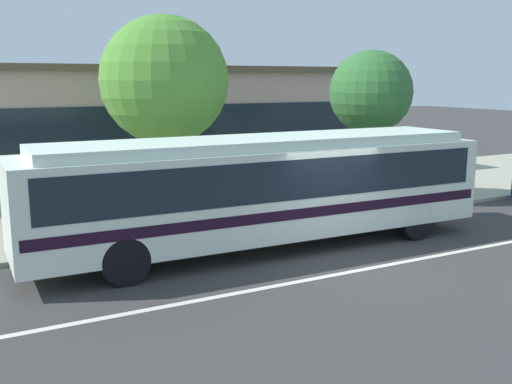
# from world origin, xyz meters

# --- Properties ---
(ground_plane) EXTENTS (120.00, 120.00, 0.00)m
(ground_plane) POSITION_xyz_m (0.00, 0.00, 0.00)
(ground_plane) COLOR #393838
(sidewalk_slab) EXTENTS (60.00, 8.00, 0.12)m
(sidewalk_slab) POSITION_xyz_m (0.00, 7.05, 0.06)
(sidewalk_slab) COLOR #A1A089
(sidewalk_slab) RESTS_ON ground_plane
(lane_stripe_center) EXTENTS (56.00, 0.16, 0.01)m
(lane_stripe_center) POSITION_xyz_m (0.00, -0.80, 0.00)
(lane_stripe_center) COLOR silver
(lane_stripe_center) RESTS_ON ground_plane
(transit_bus) EXTENTS (11.66, 2.62, 2.75)m
(transit_bus) POSITION_xyz_m (-1.16, 1.70, 1.60)
(transit_bus) COLOR silver
(transit_bus) RESTS_ON ground_plane
(pedestrian_waiting_near_sign) EXTENTS (0.47, 0.47, 1.77)m
(pedestrian_waiting_near_sign) POSITION_xyz_m (4.75, 4.54, 1.16)
(pedestrian_waiting_near_sign) COLOR navy
(pedestrian_waiting_near_sign) RESTS_ON sidewalk_slab
(pedestrian_walking_along_curb) EXTENTS (0.48, 0.48, 1.61)m
(pedestrian_walking_along_curb) POSITION_xyz_m (-4.24, 5.01, 1.06)
(pedestrian_walking_along_curb) COLOR navy
(pedestrian_walking_along_curb) RESTS_ON sidewalk_slab
(pedestrian_standing_by_tree) EXTENTS (0.45, 0.45, 1.74)m
(pedestrian_standing_by_tree) POSITION_xyz_m (-3.53, 4.94, 1.14)
(pedestrian_standing_by_tree) COLOR navy
(pedestrian_standing_by_tree) RESTS_ON sidewalk_slab
(street_tree_near_stop) EXTENTS (3.79, 3.79, 5.86)m
(street_tree_near_stop) POSITION_xyz_m (-2.02, 6.23, 4.07)
(street_tree_near_stop) COLOR brown
(street_tree_near_stop) RESTS_ON sidewalk_slab
(street_tree_mid_block) EXTENTS (2.77, 2.77, 4.96)m
(street_tree_mid_block) POSITION_xyz_m (4.78, 5.11, 3.66)
(street_tree_mid_block) COLOR brown
(street_tree_mid_block) RESTS_ON sidewalk_slab
(station_building) EXTENTS (21.53, 6.76, 4.62)m
(station_building) POSITION_xyz_m (-0.83, 13.01, 2.32)
(station_building) COLOR tan
(station_building) RESTS_ON ground_plane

